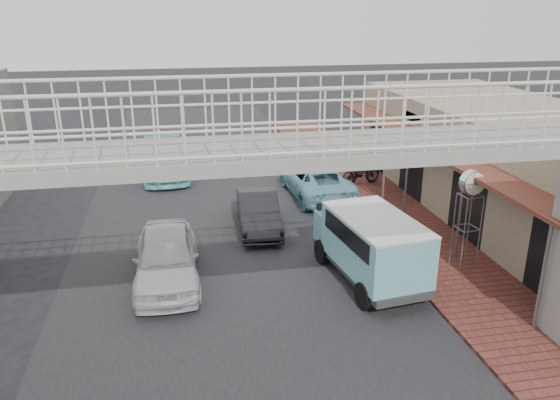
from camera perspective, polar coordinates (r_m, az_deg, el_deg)
name	(u,v)px	position (r m, az deg, el deg)	size (l,w,h in m)	color
ground	(240,298)	(15.25, -4.20, -10.13)	(120.00, 120.00, 0.00)	black
road_strip	(240,297)	(15.24, -4.20, -10.11)	(10.00, 60.00, 0.01)	black
sidewalk	(416,235)	(19.51, 14.00, -3.62)	(3.00, 40.00, 0.10)	brown
shophouse_row	(523,167)	(21.89, 24.05, 3.22)	(7.20, 18.00, 4.00)	gray
footbridge	(262,254)	(10.26, -1.90, -5.61)	(16.40, 2.40, 6.34)	gray
white_hatchback	(166,257)	(16.03, -11.78, -5.87)	(1.81, 4.49, 1.53)	silver
dark_sedan	(258,212)	(19.42, -2.27, -1.22)	(1.38, 3.96, 1.30)	black
angkot_curb	(316,180)	(22.90, 3.79, 2.10)	(2.25, 4.89, 1.36)	#71B0C4
angkot_far	(165,160)	(26.13, -11.93, 4.07)	(2.08, 5.11, 1.48)	#7DCDD9
angkot_van	(371,240)	(15.72, 9.51, -4.10)	(2.39, 4.38, 2.05)	black
motorcycle_near	(360,174)	(24.36, 8.40, 2.75)	(0.63, 1.82, 0.96)	black
motorcycle_far	(361,171)	(24.40, 8.51, 2.99)	(0.53, 1.88, 1.13)	black
street_clock	(472,187)	(16.67, 19.39, 1.24)	(0.76, 0.64, 3.03)	#59595B
arrow_sign	(403,148)	(21.81, 12.77, 5.29)	(1.66, 1.08, 2.77)	#59595B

